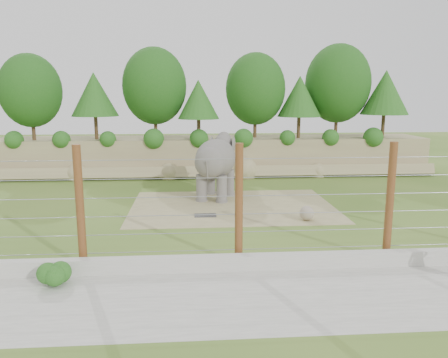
{
  "coord_description": "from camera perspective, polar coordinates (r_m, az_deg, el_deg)",
  "views": [
    {
      "loc": [
        -1.48,
        -18.01,
        5.48
      ],
      "look_at": [
        0.0,
        2.0,
        1.6
      ],
      "focal_mm": 35.0,
      "sensor_mm": 36.0,
      "label": 1
    }
  ],
  "objects": [
    {
      "name": "back_embankment",
      "position": [
        30.8,
        -0.38,
        8.12
      ],
      "size": [
        30.0,
        5.52,
        8.77
      ],
      "color": "#907E5B",
      "rests_on": "ground"
    },
    {
      "name": "walkway_shrub",
      "position": [
        13.84,
        -21.44,
        -11.37
      ],
      "size": [
        0.79,
        0.79,
        0.79
      ],
      "primitive_type": "sphere",
      "color": "#215B19",
      "rests_on": "walkway"
    },
    {
      "name": "barrier_fence",
      "position": [
        14.03,
        1.96,
        -3.42
      ],
      "size": [
        20.26,
        0.26,
        4.0
      ],
      "color": "#582A14",
      "rests_on": "ground"
    },
    {
      "name": "stone_ball",
      "position": [
        19.66,
        10.76,
        -4.41
      ],
      "size": [
        0.65,
        0.65,
        0.65
      ],
      "primitive_type": "sphere",
      "color": "gray",
      "rests_on": "dirt_patch"
    },
    {
      "name": "walkway",
      "position": [
        12.39,
        3.19,
        -15.3
      ],
      "size": [
        26.0,
        4.0,
        0.01
      ],
      "primitive_type": "cube",
      "color": "#A3A298",
      "rests_on": "ground"
    },
    {
      "name": "dirt_patch",
      "position": [
        21.8,
        1.12,
        -3.59
      ],
      "size": [
        10.0,
        7.0,
        0.02
      ],
      "primitive_type": "cube",
      "color": "#91875A",
      "rests_on": "ground"
    },
    {
      "name": "elephant",
      "position": [
        23.24,
        -1.09,
        1.5
      ],
      "size": [
        2.93,
        4.46,
        3.33
      ],
      "primitive_type": null,
      "rotation": [
        0.0,
        0.0,
        -0.31
      ],
      "color": "#5B5652",
      "rests_on": "ground"
    },
    {
      "name": "ground",
      "position": [
        18.89,
        0.45,
        -5.92
      ],
      "size": [
        90.0,
        90.0,
        0.0
      ],
      "primitive_type": "plane",
      "color": "#426820",
      "rests_on": "ground"
    },
    {
      "name": "retaining_wall",
      "position": [
        14.1,
        2.14,
        -10.83
      ],
      "size": [
        26.0,
        0.35,
        0.5
      ],
      "primitive_type": "cube",
      "color": "#A3A298",
      "rests_on": "ground"
    },
    {
      "name": "drain_grate",
      "position": [
        20.13,
        -2.45,
        -4.76
      ],
      "size": [
        1.0,
        0.6,
        0.03
      ],
      "primitive_type": "cube",
      "color": "#262628",
      "rests_on": "dirt_patch"
    }
  ]
}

